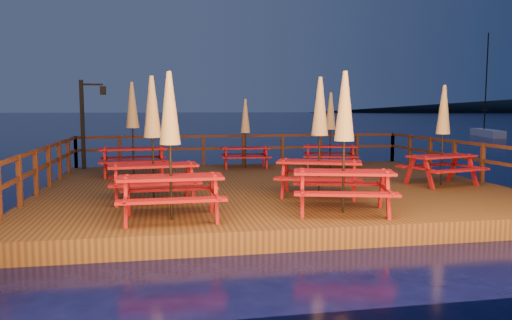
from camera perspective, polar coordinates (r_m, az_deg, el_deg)
The scene contains 15 objects.
ground at distance 13.63m, azimuth 1.84°, elevation -4.46°, with size 500.00×500.00×0.00m, color black.
deck at distance 13.59m, azimuth 1.84°, elevation -3.63°, with size 12.00×10.00×0.40m, color #442816.
deck_piles at distance 13.69m, azimuth 1.83°, elevation -5.69°, with size 11.44×9.44×1.40m.
railing at distance 15.20m, azimuth 0.41°, elevation 1.06°, with size 11.80×9.75×1.10m.
lamp_post at distance 17.81m, azimuth -18.74°, elevation 4.79°, with size 0.85×0.18×3.00m.
headland_right at distance 307.24m, azimuth 27.21°, elevation 5.53°, with size 230.40×86.40×7.00m, color black.
sailboat at distance 47.39m, azimuth 24.88°, elevation 2.82°, with size 2.79×6.10×9.01m.
picnic_table_0 at distance 15.59m, azimuth -13.92°, elevation 3.63°, with size 2.10×1.77×2.84m.
picnic_table_1 at distance 9.26m, azimuth -9.78°, elevation 1.85°, with size 1.92×1.59×2.73m.
picnic_table_2 at distance 17.19m, azimuth -1.22°, elevation 3.18°, with size 1.74×1.47×2.37m.
picnic_table_3 at distance 14.23m, azimuth 20.57°, elevation 2.85°, with size 2.19×1.95×2.67m.
picnic_table_4 at distance 11.72m, azimuth 7.28°, elevation 2.87°, with size 2.38×2.18×2.78m.
picnic_table_5 at distance 17.25m, azimuth 8.50°, elevation 3.52°, with size 2.15×1.93×2.59m.
picnic_table_6 at distance 9.89m, azimuth 10.03°, elevation 2.25°, with size 2.29×2.04×2.78m.
picnic_table_7 at distance 11.20m, azimuth -11.72°, elevation 2.61°, with size 2.06×1.75×2.76m.
Camera 1 is at (-2.90, -13.09, 2.47)m, focal length 35.00 mm.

